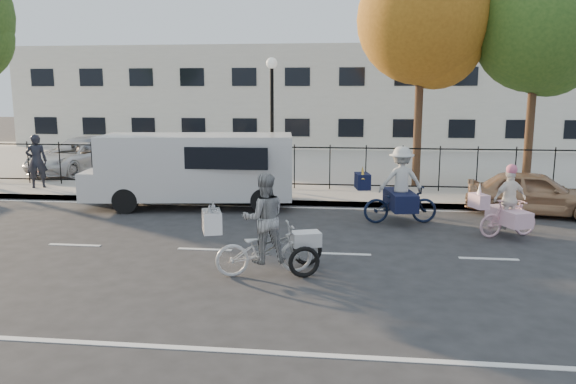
# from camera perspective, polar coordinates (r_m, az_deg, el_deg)

# --- Properties ---
(ground) EXTENTS (120.00, 120.00, 0.00)m
(ground) POSITION_cam_1_polar(r_m,az_deg,el_deg) (12.45, -8.45, -5.80)
(ground) COLOR #333334
(road_markings) EXTENTS (60.00, 9.52, 0.01)m
(road_markings) POSITION_cam_1_polar(r_m,az_deg,el_deg) (12.45, -8.45, -5.78)
(road_markings) COLOR silver
(road_markings) RESTS_ON ground
(curb) EXTENTS (60.00, 0.10, 0.15)m
(curb) POSITION_cam_1_polar(r_m,az_deg,el_deg) (17.22, -4.09, -0.99)
(curb) COLOR #A8A399
(curb) RESTS_ON ground
(sidewalk) EXTENTS (60.00, 2.20, 0.15)m
(sidewalk) POSITION_cam_1_polar(r_m,az_deg,el_deg) (18.23, -3.47, -0.35)
(sidewalk) COLOR #A8A399
(sidewalk) RESTS_ON ground
(parking_lot) EXTENTS (60.00, 15.60, 0.15)m
(parking_lot) POSITION_cam_1_polar(r_m,az_deg,el_deg) (26.94, -0.13, 3.09)
(parking_lot) COLOR #A8A399
(parking_lot) RESTS_ON ground
(iron_fence) EXTENTS (58.00, 0.06, 1.50)m
(iron_fence) POSITION_cam_1_polar(r_m,az_deg,el_deg) (19.17, -2.92, 2.67)
(iron_fence) COLOR black
(iron_fence) RESTS_ON sidewalk
(building) EXTENTS (34.00, 10.00, 6.00)m
(building) POSITION_cam_1_polar(r_m,az_deg,el_deg) (36.68, 1.76, 9.55)
(building) COLOR silver
(building) RESTS_ON ground
(lamppost) EXTENTS (0.36, 0.36, 4.33)m
(lamppost) POSITION_cam_1_polar(r_m,az_deg,el_deg) (18.54, -1.65, 9.28)
(lamppost) COLOR black
(lamppost) RESTS_ON sidewalk
(street_sign) EXTENTS (0.85, 0.06, 1.80)m
(street_sign) POSITION_cam_1_polar(r_m,az_deg,el_deg) (19.12, -8.62, 4.11)
(street_sign) COLOR black
(street_sign) RESTS_ON sidewalk
(zebra_trike) EXTENTS (2.24, 1.43, 1.93)m
(zebra_trike) POSITION_cam_1_polar(r_m,az_deg,el_deg) (10.51, -2.40, -4.49)
(zebra_trike) COLOR silver
(zebra_trike) RESTS_ON ground
(unicorn_bike) EXTENTS (1.76, 1.28, 1.74)m
(unicorn_bike) POSITION_cam_1_polar(r_m,az_deg,el_deg) (14.19, 21.43, -1.75)
(unicorn_bike) COLOR #F2B8C6
(unicorn_bike) RESTS_ON ground
(bull_bike) EXTENTS (2.21, 1.54, 2.01)m
(bull_bike) POSITION_cam_1_polar(r_m,az_deg,el_deg) (14.89, 11.25, -0.08)
(bull_bike) COLOR black
(bull_bike) RESTS_ON ground
(white_van) EXTENTS (6.28, 2.74, 2.15)m
(white_van) POSITION_cam_1_polar(r_m,az_deg,el_deg) (16.86, -9.49, 2.49)
(white_van) COLOR silver
(white_van) RESTS_ON ground
(gold_sedan) EXTENTS (3.87, 2.18, 1.24)m
(gold_sedan) POSITION_cam_1_polar(r_m,az_deg,el_deg) (17.03, 23.75, -0.09)
(gold_sedan) COLOR #A77F5B
(gold_sedan) RESTS_ON ground
(pedestrian) EXTENTS (0.79, 0.69, 1.83)m
(pedestrian) POSITION_cam_1_polar(r_m,az_deg,el_deg) (20.96, -24.18, 2.89)
(pedestrian) COLOR black
(pedestrian) RESTS_ON sidewalk
(lot_car_a) EXTENTS (3.34, 4.84, 1.30)m
(lot_car_a) POSITION_cam_1_polar(r_m,az_deg,el_deg) (25.98, -20.27, 3.81)
(lot_car_a) COLOR #B7B9C0
(lot_car_a) RESTS_ON parking_lot
(lot_car_b) EXTENTS (2.88, 4.69, 1.21)m
(lot_car_b) POSITION_cam_1_polar(r_m,az_deg,el_deg) (24.24, -20.89, 3.25)
(lot_car_b) COLOR silver
(lot_car_b) RESTS_ON parking_lot
(lot_car_c) EXTENTS (2.17, 3.80, 1.19)m
(lot_car_c) POSITION_cam_1_polar(r_m,az_deg,el_deg) (23.38, -12.58, 3.41)
(lot_car_c) COLOR #51565A
(lot_car_c) RESTS_ON parking_lot
(tree_mid) EXTENTS (4.33, 4.33, 7.93)m
(tree_mid) POSITION_cam_1_polar(r_m,az_deg,el_deg) (20.04, 13.84, 16.06)
(tree_mid) COLOR #442D1D
(tree_mid) RESTS_ON ground
(tree_east) EXTENTS (4.02, 4.02, 7.37)m
(tree_east) POSITION_cam_1_polar(r_m,az_deg,el_deg) (20.76, 24.27, 14.17)
(tree_east) COLOR #442D1D
(tree_east) RESTS_ON ground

